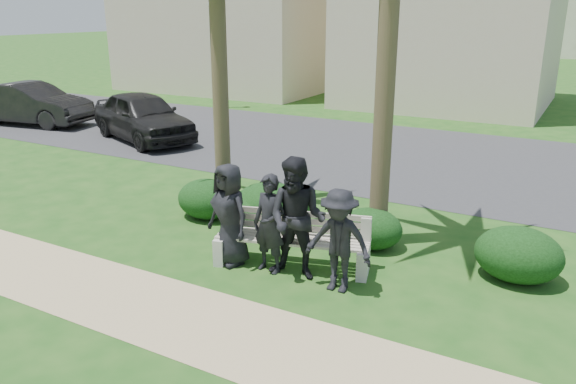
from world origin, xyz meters
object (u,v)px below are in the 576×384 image
(man_a, at_px, (229,214))
(man_b, at_px, (270,224))
(man_c, at_px, (297,219))
(car_b, at_px, (31,104))
(park_bench, at_px, (293,244))
(man_d, at_px, (339,241))
(car_a, at_px, (143,116))
(street_lamp, at_px, (214,34))

(man_a, distance_m, man_b, 0.71)
(man_b, xyz_separation_m, man_c, (0.46, 0.02, 0.16))
(car_b, bearing_deg, park_bench, -122.38)
(park_bench, relative_size, man_d, 1.67)
(park_bench, relative_size, man_b, 1.65)
(man_a, bearing_deg, car_a, 155.13)
(man_a, xyz_separation_m, man_c, (1.17, 0.08, 0.11))
(man_d, bearing_deg, man_c, 171.13)
(man_a, xyz_separation_m, man_b, (0.71, 0.05, -0.05))
(man_d, bearing_deg, man_a, 177.89)
(street_lamp, xyz_separation_m, man_d, (10.96, -12.10, -2.18))
(street_lamp, relative_size, man_a, 2.61)
(street_lamp, height_order, man_d, street_lamp)
(car_a, bearing_deg, park_bench, -102.23)
(car_a, height_order, car_b, car_a)
(man_d, bearing_deg, park_bench, 156.98)
(man_c, height_order, car_a, man_c)
(man_a, height_order, car_b, man_a)
(park_bench, distance_m, man_d, 1.08)
(man_a, xyz_separation_m, car_b, (-12.66, 6.06, -0.10))
(man_c, bearing_deg, man_d, -14.95)
(man_d, distance_m, car_b, 15.76)
(street_lamp, relative_size, man_b, 2.76)
(man_a, bearing_deg, car_b, 168.72)
(man_a, distance_m, car_a, 9.61)
(car_a, distance_m, car_b, 5.21)
(park_bench, relative_size, car_b, 0.58)
(street_lamp, distance_m, park_bench, 15.63)
(park_bench, bearing_deg, man_d, -36.98)
(street_lamp, relative_size, park_bench, 1.68)
(street_lamp, height_order, man_c, street_lamp)
(man_b, bearing_deg, man_c, 8.93)
(man_d, distance_m, car_a, 11.15)
(man_a, height_order, man_d, man_a)
(man_d, height_order, car_a, man_d)
(man_a, distance_m, man_c, 1.18)
(street_lamp, height_order, car_b, street_lamp)
(man_a, relative_size, car_b, 0.37)
(man_c, height_order, car_b, man_c)
(park_bench, relative_size, man_c, 1.37)
(man_c, xyz_separation_m, car_b, (-13.83, 5.98, -0.21))
(man_a, relative_size, man_d, 1.07)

